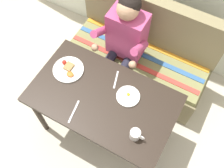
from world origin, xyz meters
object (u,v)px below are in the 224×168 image
Objects in this scene: person at (123,40)px; knife at (74,112)px; table at (103,102)px; couch at (140,58)px; coffee_mug at (135,135)px; plate_breakfast at (68,69)px; plate_eggs at (128,96)px; fork at (116,80)px.

person is 6.06× the size of knife.
table is 0.83× the size of couch.
person is at bearing 123.39° from coffee_mug.
person is at bearing 62.18° from plate_breakfast.
plate_eggs is (0.17, -0.66, 0.41)m from couch.
plate_breakfast is at bearing 161.82° from coffee_mug.
coffee_mug is at bearing -62.06° from fork.
plate_breakfast is at bearing -119.94° from couch.
knife is at bearing -174.13° from coffee_mug.
couch is at bearing 74.31° from fork.
knife is at bearing -98.05° from couch.
table is 6.00× the size of knife.
table is at bearing -12.16° from plate_breakfast.
fork is (0.01, -0.57, 0.40)m from couch.
person is (-0.13, -0.17, 0.41)m from couch.
plate_breakfast reaches higher than plate_eggs.
coffee_mug is at bearing -68.15° from couch.
plate_breakfast is at bearing 178.49° from fork.
fork is 0.44m from knife.
plate_eggs is (0.30, -0.48, -0.00)m from person.
plate_eggs is 0.96× the size of knife.
table is at bearing -78.02° from person.
plate_breakfast is at bearing 167.84° from table.
plate_breakfast is at bearing -177.92° from plate_eggs.
fork and knife have the same top height.
table is 0.41m from plate_breakfast.
knife is (-0.51, -0.05, -0.04)m from coffee_mug.
person is at bearing 79.98° from knife.
plate_breakfast is (-0.27, -0.51, 0.00)m from person.
person is at bearing 121.69° from plate_eggs.
knife reaches higher than table.
person is 0.81m from knife.
person is 0.57m from plate_breakfast.
coffee_mug is at bearing -53.74° from plate_eggs.
fork is at bearing 15.42° from plate_breakfast.
plate_breakfast is 0.42m from fork.
couch is at bearing 54.42° from person.
plate_breakfast reaches higher than table.
plate_eggs is (0.17, 0.10, 0.09)m from table.
plate_breakfast is 1.56× the size of fork.
plate_eggs is 1.64× the size of coffee_mug.
coffee_mug reaches higher than plate_breakfast.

